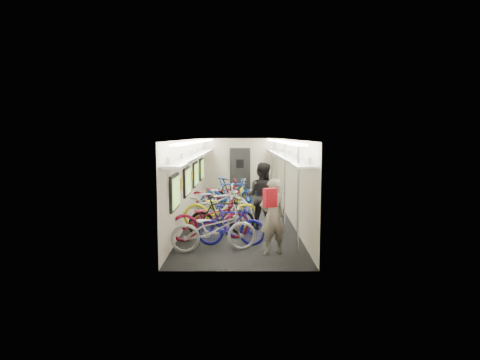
{
  "coord_description": "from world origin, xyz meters",
  "views": [
    {
      "loc": [
        0.04,
        -12.74,
        2.53
      ],
      "look_at": [
        0.01,
        0.36,
        1.15
      ],
      "focal_mm": 32.0,
      "sensor_mm": 36.0,
      "label": 1
    }
  ],
  "objects_px": {
    "bicycle_0": "(214,229)",
    "backpack": "(270,198)",
    "passenger_mid": "(262,196)",
    "passenger_near": "(273,216)",
    "bicycle_1": "(231,225)"
  },
  "relations": [
    {
      "from": "passenger_mid",
      "to": "bicycle_1",
      "type": "bearing_deg",
      "value": 89.11
    },
    {
      "from": "passenger_mid",
      "to": "backpack",
      "type": "height_order",
      "value": "passenger_mid"
    },
    {
      "from": "passenger_near",
      "to": "passenger_mid",
      "type": "relative_size",
      "value": 0.9
    },
    {
      "from": "passenger_near",
      "to": "backpack",
      "type": "distance_m",
      "value": 0.67
    },
    {
      "from": "passenger_near",
      "to": "passenger_mid",
      "type": "bearing_deg",
      "value": -109.56
    },
    {
      "from": "passenger_mid",
      "to": "backpack",
      "type": "bearing_deg",
      "value": 113.72
    },
    {
      "from": "bicycle_1",
      "to": "passenger_mid",
      "type": "relative_size",
      "value": 0.88
    },
    {
      "from": "bicycle_0",
      "to": "backpack",
      "type": "bearing_deg",
      "value": -129.85
    },
    {
      "from": "backpack",
      "to": "bicycle_1",
      "type": "bearing_deg",
      "value": 104.27
    },
    {
      "from": "bicycle_1",
      "to": "passenger_mid",
      "type": "distance_m",
      "value": 1.97
    },
    {
      "from": "bicycle_0",
      "to": "passenger_near",
      "type": "bearing_deg",
      "value": -109.36
    },
    {
      "from": "bicycle_1",
      "to": "passenger_near",
      "type": "distance_m",
      "value": 1.17
    },
    {
      "from": "bicycle_1",
      "to": "passenger_near",
      "type": "xyz_separation_m",
      "value": [
        0.9,
        -0.68,
        0.33
      ]
    },
    {
      "from": "bicycle_1",
      "to": "backpack",
      "type": "distance_m",
      "value": 1.61
    },
    {
      "from": "bicycle_0",
      "to": "backpack",
      "type": "distance_m",
      "value": 1.56
    }
  ]
}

